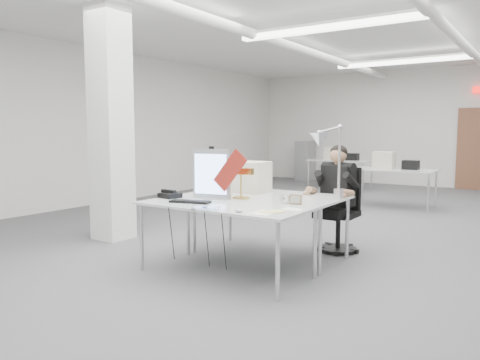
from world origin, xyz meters
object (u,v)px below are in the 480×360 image
object	(u,v)px
office_chair	(338,211)
desk_phone	(170,195)
seated_person	(338,181)
laptop	(205,209)
monitor	(212,174)
bankers_lamp	(241,183)
architect_lamp	(330,163)
beige_monitor	(251,177)
desk_main	(226,205)

from	to	relation	value
office_chair	desk_phone	world-z (taller)	office_chair
seated_person	laptop	world-z (taller)	seated_person
monitor	laptop	distance (m)	0.80
bankers_lamp	architect_lamp	size ratio (longest dim) A/B	0.42
office_chair	architect_lamp	distance (m)	1.09
office_chair	beige_monitor	size ratio (longest dim) A/B	2.58
laptop	beige_monitor	distance (m)	1.41
office_chair	desk_phone	size ratio (longest dim) A/B	4.83
office_chair	desk_phone	bearing A→B (deg)	-121.81
desk_main	architect_lamp	size ratio (longest dim) A/B	2.13
desk_main	desk_phone	bearing A→B (deg)	178.67
laptop	bankers_lamp	world-z (taller)	bankers_lamp
desk_phone	bankers_lamp	bearing A→B (deg)	37.48
office_chair	architect_lamp	xyz separation A→B (m)	(0.23, -0.84, 0.66)
laptop	bankers_lamp	xyz separation A→B (m)	(-0.13, 0.83, 0.17)
office_chair	beige_monitor	distance (m)	1.18
bankers_lamp	desk_phone	world-z (taller)	bankers_lamp
bankers_lamp	architect_lamp	xyz separation A→B (m)	(0.94, 0.30, 0.24)
desk_phone	architect_lamp	bearing A→B (deg)	30.95
seated_person	monitor	world-z (taller)	seated_person
desk_main	beige_monitor	xyz separation A→B (m)	(-0.29, 0.95, 0.20)
bankers_lamp	architect_lamp	world-z (taller)	architect_lamp
beige_monitor	architect_lamp	size ratio (longest dim) A/B	0.47
laptop	desk_phone	bearing A→B (deg)	129.47
desk_main	seated_person	size ratio (longest dim) A/B	1.89
monitor	beige_monitor	world-z (taller)	monitor
seated_person	laptop	size ratio (longest dim) A/B	3.33
office_chair	desk_phone	distance (m)	2.11
bankers_lamp	desk_phone	xyz separation A→B (m)	(-0.70, -0.40, -0.15)
bankers_lamp	beige_monitor	distance (m)	0.56
bankers_lamp	desk_phone	distance (m)	0.82
laptop	bankers_lamp	bearing A→B (deg)	75.90
bankers_lamp	architect_lamp	bearing A→B (deg)	7.51
desk_phone	beige_monitor	bearing A→B (deg)	69.40
desk_main	desk_phone	xyz separation A→B (m)	(-0.79, 0.02, 0.04)
laptop	beige_monitor	xyz separation A→B (m)	(-0.34, 1.36, 0.18)
seated_person	monitor	distance (m)	1.61
office_chair	laptop	distance (m)	2.07
desk_main	architect_lamp	distance (m)	1.20
laptop	architect_lamp	distance (m)	1.45
laptop	desk_phone	size ratio (longest dim) A/B	1.34
laptop	bankers_lamp	distance (m)	0.86
architect_lamp	office_chair	bearing A→B (deg)	119.54
seated_person	desk_phone	distance (m)	2.06
office_chair	beige_monitor	bearing A→B (deg)	-135.44
desk_main	beige_monitor	distance (m)	1.01
laptop	desk_main	bearing A→B (deg)	73.30
desk_main	beige_monitor	size ratio (longest dim) A/B	4.50
seated_person	laptop	bearing A→B (deg)	-95.94
monitor	seated_person	bearing A→B (deg)	41.95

